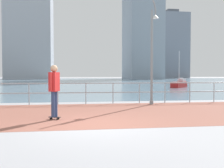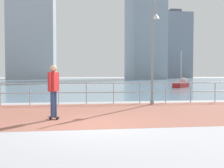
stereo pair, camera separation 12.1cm
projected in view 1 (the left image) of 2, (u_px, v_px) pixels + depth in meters
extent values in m
plane|color=#9E9EA3|center=(79.00, 83.00, 47.00)|extent=(220.00, 220.00, 0.00)
cube|color=#935647|center=(89.00, 113.00, 9.87)|extent=(28.00, 6.08, 0.01)
cube|color=#6B899E|center=(79.00, 81.00, 57.42)|extent=(180.00, 88.00, 0.00)
cylinder|color=#9EADB7|center=(29.00, 94.00, 12.47)|extent=(0.05, 0.05, 1.07)
cylinder|color=#9EADB7|center=(58.00, 94.00, 12.67)|extent=(0.05, 0.05, 1.07)
cylinder|color=#9EADB7|center=(86.00, 94.00, 12.86)|extent=(0.05, 0.05, 1.07)
cylinder|color=#9EADB7|center=(113.00, 93.00, 13.05)|extent=(0.05, 0.05, 1.07)
cylinder|color=#9EADB7|center=(139.00, 93.00, 13.24)|extent=(0.05, 0.05, 1.07)
cylinder|color=#9EADB7|center=(165.00, 93.00, 13.44)|extent=(0.05, 0.05, 1.07)
cylinder|color=#9EADB7|center=(190.00, 93.00, 13.63)|extent=(0.05, 0.05, 1.07)
cylinder|color=#9EADB7|center=(214.00, 92.00, 13.82)|extent=(0.05, 0.05, 1.07)
cylinder|color=#9EADB7|center=(86.00, 83.00, 12.84)|extent=(25.20, 0.06, 0.06)
cylinder|color=#9EADB7|center=(86.00, 93.00, 12.86)|extent=(25.20, 0.06, 0.06)
cylinder|color=gray|center=(151.00, 102.00, 12.73)|extent=(0.19, 0.19, 0.20)
cylinder|color=gray|center=(152.00, 57.00, 12.65)|extent=(0.12, 0.12, 4.73)
cylinder|color=gray|center=(154.00, 1.00, 12.75)|extent=(0.18, 0.21, 0.15)
cylinder|color=gray|center=(154.00, 3.00, 12.86)|extent=(0.18, 0.20, 0.18)
cylinder|color=gray|center=(155.00, 6.00, 12.96)|extent=(0.16, 0.18, 0.19)
cylinder|color=gray|center=(155.00, 9.00, 13.02)|extent=(0.14, 0.15, 0.19)
cylinder|color=gray|center=(155.00, 12.00, 13.04)|extent=(0.12, 0.12, 0.17)
cone|color=silver|center=(155.00, 16.00, 13.05)|extent=(0.36, 0.36, 0.22)
cylinder|color=black|center=(58.00, 119.00, 8.43)|extent=(0.07, 0.05, 0.06)
cylinder|color=black|center=(57.00, 119.00, 8.35)|extent=(0.07, 0.05, 0.06)
cylinder|color=black|center=(52.00, 118.00, 8.49)|extent=(0.07, 0.05, 0.06)
cylinder|color=black|center=(50.00, 119.00, 8.42)|extent=(0.07, 0.05, 0.06)
cube|color=black|center=(54.00, 117.00, 8.42)|extent=(0.41, 0.26, 0.02)
cylinder|color=navy|center=(55.00, 104.00, 8.48)|extent=(0.17, 0.17, 0.86)
cylinder|color=navy|center=(53.00, 104.00, 8.33)|extent=(0.17, 0.17, 0.86)
cube|color=red|center=(54.00, 82.00, 8.38)|extent=(0.36, 0.41, 0.64)
cylinder|color=red|center=(57.00, 81.00, 8.60)|extent=(0.12, 0.12, 0.61)
cylinder|color=red|center=(51.00, 81.00, 8.15)|extent=(0.12, 0.12, 0.61)
sphere|color=tan|center=(54.00, 69.00, 8.36)|extent=(0.24, 0.24, 0.24)
cube|color=#B21E1E|center=(179.00, 85.00, 29.66)|extent=(2.77, 2.86, 0.65)
cube|color=silver|center=(182.00, 80.00, 30.38)|extent=(1.23, 1.25, 0.36)
cylinder|color=silver|center=(179.00, 66.00, 29.58)|extent=(0.07, 0.07, 3.63)
cylinder|color=silver|center=(181.00, 78.00, 30.18)|extent=(0.98, 1.04, 0.06)
cube|color=#8493A3|center=(142.00, 18.00, 86.82)|extent=(10.84, 17.21, 42.31)
cube|color=slate|center=(171.00, 46.00, 116.51)|extent=(13.15, 12.21, 29.14)
cube|color=#4E5560|center=(171.00, 12.00, 115.93)|extent=(5.26, 4.88, 2.00)
cube|color=#A3A8B2|center=(30.00, 38.00, 84.93)|extent=(14.89, 10.75, 27.70)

